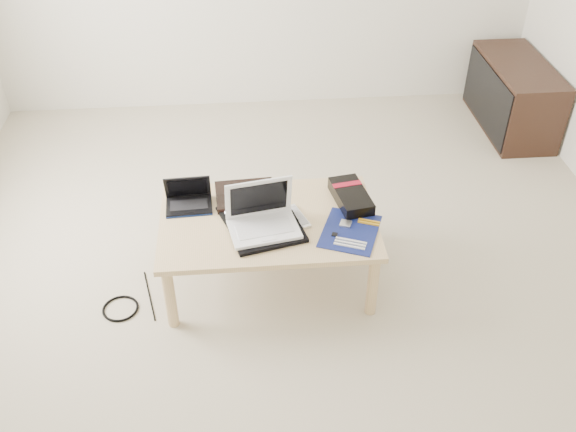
{
  "coord_description": "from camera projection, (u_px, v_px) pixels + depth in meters",
  "views": [
    {
      "loc": [
        -0.22,
        -2.63,
        2.4
      ],
      "look_at": [
        -0.0,
        -0.06,
        0.42
      ],
      "focal_mm": 40.0,
      "sensor_mm": 36.0,
      "label": 1
    }
  ],
  "objects": [
    {
      "name": "tablet",
      "position": [
        247.0,
        212.0,
        3.3
      ],
      "size": [
        0.33,
        0.29,
        0.01
      ],
      "color": "black",
      "rests_on": "coffee_table"
    },
    {
      "name": "remote",
      "position": [
        299.0,
        216.0,
        3.27
      ],
      "size": [
        0.11,
        0.2,
        0.02
      ],
      "color": "silver",
      "rests_on": "coffee_table"
    },
    {
      "name": "gpu_box",
      "position": [
        351.0,
        196.0,
        3.36
      ],
      "size": [
        0.21,
        0.33,
        0.07
      ],
      "color": "black",
      "rests_on": "coffee_table"
    },
    {
      "name": "ground",
      "position": [
        287.0,
        269.0,
        3.56
      ],
      "size": [
        4.0,
        4.0,
        0.0
      ],
      "primitive_type": "plane",
      "color": "beige",
      "rests_on": "ground"
    },
    {
      "name": "floor_cable_trail",
      "position": [
        149.0,
        295.0,
        3.39
      ],
      "size": [
        0.1,
        0.37,
        0.01
      ],
      "primitive_type": "cylinder",
      "rotation": [
        1.57,
        0.0,
        0.23
      ],
      "color": "black",
      "rests_on": "ground"
    },
    {
      "name": "white_laptop",
      "position": [
        262.0,
        218.0,
        3.15
      ],
      "size": [
        0.37,
        0.3,
        0.24
      ],
      "color": "white",
      "rests_on": "neoprene_sleeve"
    },
    {
      "name": "media_cabinet",
      "position": [
        513.0,
        96.0,
        4.67
      ],
      "size": [
        0.41,
        0.9,
        0.5
      ],
      "color": "#321F14",
      "rests_on": "ground"
    },
    {
      "name": "book",
      "position": [
        245.0,
        195.0,
        3.4
      ],
      "size": [
        0.33,
        0.28,
        0.03
      ],
      "color": "black",
      "rests_on": "coffee_table"
    },
    {
      "name": "coffee_table",
      "position": [
        268.0,
        227.0,
        3.29
      ],
      "size": [
        1.1,
        0.7,
        0.4
      ],
      "color": "tan",
      "rests_on": "ground"
    },
    {
      "name": "floor_cable_coil",
      "position": [
        120.0,
        309.0,
        3.31
      ],
      "size": [
        0.22,
        0.22,
        0.01
      ],
      "primitive_type": "torus",
      "rotation": [
        0.0,
        0.0,
        -0.2
      ],
      "color": "black",
      "rests_on": "ground"
    },
    {
      "name": "cable_coil",
      "position": [
        248.0,
        224.0,
        3.22
      ],
      "size": [
        0.13,
        0.13,
        0.01
      ],
      "primitive_type": "torus",
      "rotation": [
        0.0,
        0.0,
        -0.26
      ],
      "color": "black",
      "rests_on": "coffee_table"
    },
    {
      "name": "netbook",
      "position": [
        189.0,
        200.0,
        3.34
      ],
      "size": [
        0.25,
        0.18,
        0.17
      ],
      "color": "black",
      "rests_on": "coffee_table"
    },
    {
      "name": "motherboard",
      "position": [
        350.0,
        231.0,
        3.18
      ],
      "size": [
        0.37,
        0.4,
        0.02
      ],
      "color": "#0C0F4D",
      "rests_on": "coffee_table"
    },
    {
      "name": "neoprene_sleeve",
      "position": [
        267.0,
        233.0,
        3.16
      ],
      "size": [
        0.4,
        0.33,
        0.02
      ],
      "primitive_type": "cube",
      "rotation": [
        0.0,
        0.0,
        0.24
      ],
      "color": "black",
      "rests_on": "coffee_table"
    }
  ]
}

